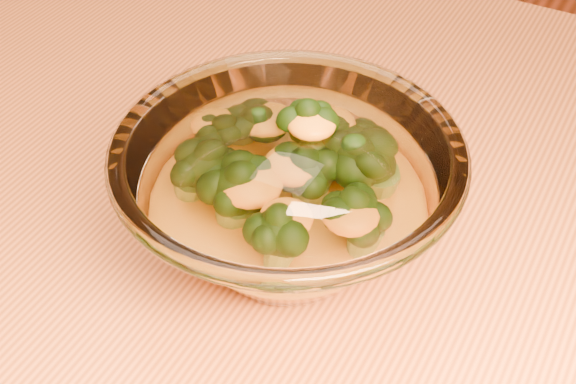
# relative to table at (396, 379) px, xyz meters

# --- Properties ---
(table) EXTENTS (1.20, 0.80, 0.75)m
(table) POSITION_rel_table_xyz_m (0.00, 0.00, 0.00)
(table) COLOR #C1713A
(table) RESTS_ON ground
(glass_bowl) EXTENTS (0.22, 0.22, 0.10)m
(glass_bowl) POSITION_rel_table_xyz_m (-0.08, -0.01, 0.15)
(glass_bowl) COLOR white
(glass_bowl) RESTS_ON table
(cheese_sauce) EXTENTS (0.13, 0.13, 0.04)m
(cheese_sauce) POSITION_rel_table_xyz_m (-0.08, -0.01, 0.13)
(cheese_sauce) COLOR orange
(cheese_sauce) RESTS_ON glass_bowl
(broccoli_heap) EXTENTS (0.14, 0.13, 0.07)m
(broccoli_heap) POSITION_rel_table_xyz_m (-0.09, 0.00, 0.16)
(broccoli_heap) COLOR black
(broccoli_heap) RESTS_ON cheese_sauce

